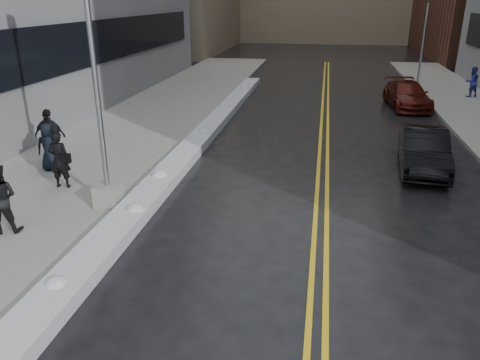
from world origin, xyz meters
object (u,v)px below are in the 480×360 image
at_px(car_maroon, 407,95).
at_px(traffic_signal, 424,32).
at_px(pedestrian_d, 50,136).
at_px(car_black, 424,150).
at_px(pedestrian_east, 472,82).
at_px(pedestrian_c, 49,147).
at_px(pedestrian_fedora, 59,160).
at_px(lamppost, 100,121).

bearing_deg(car_maroon, traffic_signal, 70.89).
relative_size(pedestrian_d, car_black, 0.44).
height_order(pedestrian_d, pedestrian_east, pedestrian_d).
bearing_deg(pedestrian_c, pedestrian_fedora, 112.80).
bearing_deg(pedestrian_d, pedestrian_fedora, 122.65).
bearing_deg(traffic_signal, pedestrian_d, -129.10).
relative_size(pedestrian_east, car_maroon, 0.37).
bearing_deg(traffic_signal, car_black, -98.95).
distance_m(lamppost, pedestrian_c, 4.19).
xyz_separation_m(traffic_signal, car_maroon, (-1.76, -7.06, -2.74)).
bearing_deg(car_maroon, pedestrian_d, -144.14).
distance_m(pedestrian_c, car_black, 12.49).
bearing_deg(car_black, pedestrian_c, -162.84).
bearing_deg(lamppost, pedestrian_east, 51.86).
height_order(pedestrian_c, pedestrian_east, pedestrian_east).
relative_size(pedestrian_c, pedestrian_d, 0.86).
height_order(lamppost, car_maroon, lamppost).
relative_size(traffic_signal, car_maroon, 1.31).
distance_m(pedestrian_d, car_maroon, 17.98).
bearing_deg(pedestrian_c, pedestrian_east, -155.82).
distance_m(lamppost, car_black, 10.53).
height_order(traffic_signal, pedestrian_d, traffic_signal).
distance_m(pedestrian_c, pedestrian_d, 0.93).
xyz_separation_m(pedestrian_c, car_maroon, (13.14, 12.61, -0.28)).
distance_m(car_black, car_maroon, 10.04).
xyz_separation_m(pedestrian_fedora, car_maroon, (11.99, 13.94, -0.36)).
bearing_deg(car_black, pedestrian_east, 74.40).
height_order(pedestrian_c, car_maroon, pedestrian_c).
xyz_separation_m(pedestrian_d, car_maroon, (13.56, 11.79, -0.41)).
bearing_deg(car_black, car_maroon, 89.78).
xyz_separation_m(lamppost, car_maroon, (10.04, 14.94, -1.87)).
bearing_deg(pedestrian_d, pedestrian_east, -143.58).
bearing_deg(car_black, traffic_signal, 86.14).
bearing_deg(car_maroon, pedestrian_east, 30.86).
bearing_deg(car_maroon, pedestrian_c, -141.33).
relative_size(traffic_signal, pedestrian_c, 3.78).
xyz_separation_m(lamppost, car_black, (9.11, 4.94, -1.85)).
bearing_deg(pedestrian_d, car_maroon, -142.52).
bearing_deg(pedestrian_c, pedestrian_d, -80.67).
relative_size(traffic_signal, pedestrian_fedora, 3.44).
distance_m(lamppost, pedestrian_fedora, 2.66).
xyz_separation_m(pedestrian_fedora, car_black, (11.07, 3.94, -0.34)).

